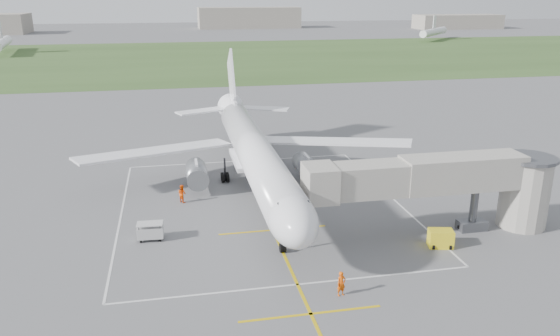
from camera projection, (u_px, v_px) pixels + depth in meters
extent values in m
plane|color=#575759|center=(256.00, 193.00, 59.58)|extent=(700.00, 700.00, 0.00)
cube|color=#324C21|center=(195.00, 58.00, 180.80)|extent=(700.00, 120.00, 0.02)
cube|color=gold|center=(264.00, 210.00, 54.91)|extent=(0.25, 60.00, 0.01)
cube|color=gold|center=(311.00, 314.00, 37.19)|extent=(10.00, 0.25, 0.01)
cube|color=gold|center=(273.00, 230.00, 50.25)|extent=(10.00, 0.25, 0.01)
cube|color=silver|center=(242.00, 161.00, 70.76)|extent=(28.00, 0.20, 0.01)
cube|color=silver|center=(297.00, 284.00, 40.92)|extent=(28.00, 0.20, 0.01)
cube|color=silver|center=(121.00, 217.00, 53.21)|extent=(0.20, 32.00, 0.01)
cube|color=silver|center=(391.00, 196.00, 58.47)|extent=(0.20, 32.00, 0.01)
cylinder|color=white|center=(255.00, 153.00, 58.19)|extent=(3.80, 36.00, 3.80)
ellipsoid|color=white|center=(292.00, 219.00, 41.40)|extent=(3.80, 7.22, 3.80)
cube|color=black|center=(295.00, 211.00, 40.24)|extent=(2.40, 1.60, 0.99)
cone|color=white|center=(233.00, 111.00, 77.18)|extent=(3.80, 6.00, 3.80)
cube|color=white|center=(333.00, 141.00, 66.02)|extent=(17.93, 11.24, 1.23)
cube|color=white|center=(156.00, 151.00, 62.07)|extent=(17.93, 11.24, 1.23)
cube|color=white|center=(251.00, 159.00, 61.46)|extent=(4.20, 8.00, 0.50)
cube|color=white|center=(231.00, 79.00, 76.51)|extent=(0.30, 7.89, 8.65)
cube|color=white|center=(234.00, 103.00, 75.38)|extent=(0.35, 5.00, 1.20)
cube|color=white|center=(262.00, 108.00, 77.63)|extent=(7.85, 5.03, 0.20)
cube|color=white|center=(203.00, 111.00, 76.05)|extent=(7.85, 5.03, 0.20)
cylinder|color=slate|center=(306.00, 166.00, 62.48)|extent=(2.30, 4.20, 2.30)
cube|color=white|center=(306.00, 160.00, 61.96)|extent=(0.25, 2.40, 1.20)
cylinder|color=slate|center=(197.00, 173.00, 60.16)|extent=(2.30, 4.20, 2.30)
cube|color=white|center=(196.00, 167.00, 59.63)|extent=(0.25, 2.40, 1.20)
cylinder|color=black|center=(283.00, 238.00, 45.65)|extent=(0.18, 0.18, 2.60)
cylinder|color=black|center=(281.00, 248.00, 45.91)|extent=(0.28, 0.80, 0.80)
cylinder|color=black|center=(284.00, 247.00, 45.95)|extent=(0.28, 0.80, 0.80)
cylinder|color=black|center=(274.00, 167.00, 63.88)|extent=(0.22, 0.22, 2.80)
cylinder|color=black|center=(272.00, 175.00, 63.79)|extent=(0.32, 0.96, 0.96)
cylinder|color=black|center=(277.00, 175.00, 63.89)|extent=(0.32, 0.96, 0.96)
cylinder|color=black|center=(271.00, 173.00, 64.44)|extent=(0.32, 0.96, 0.96)
cylinder|color=black|center=(276.00, 173.00, 64.55)|extent=(0.32, 0.96, 0.96)
cylinder|color=black|center=(225.00, 170.00, 62.80)|extent=(0.22, 0.22, 2.80)
cylinder|color=black|center=(223.00, 178.00, 62.70)|extent=(0.32, 0.96, 0.96)
cylinder|color=black|center=(228.00, 178.00, 62.81)|extent=(0.32, 0.96, 0.96)
cylinder|color=black|center=(222.00, 176.00, 63.35)|extent=(0.32, 0.96, 0.96)
cylinder|color=black|center=(227.00, 176.00, 63.46)|extent=(0.32, 0.96, 0.96)
cube|color=gray|center=(369.00, 180.00, 46.71)|extent=(11.09, 2.90, 2.80)
cube|color=gray|center=(462.00, 172.00, 48.32)|extent=(11.09, 3.10, 3.00)
cube|color=gray|center=(320.00, 183.00, 45.90)|extent=(2.60, 3.40, 3.00)
cylinder|color=#505257|center=(474.00, 209.00, 49.72)|extent=(0.70, 0.70, 4.20)
cube|color=#505257|center=(472.00, 225.00, 50.23)|extent=(2.60, 1.40, 0.90)
cylinder|color=gray|center=(524.00, 193.00, 50.32)|extent=(4.40, 4.40, 6.40)
cylinder|color=#505257|center=(530.00, 158.00, 49.27)|extent=(5.00, 5.00, 0.30)
cylinder|color=black|center=(462.00, 227.00, 50.07)|extent=(0.70, 0.30, 0.70)
cylinder|color=black|center=(481.00, 225.00, 50.44)|extent=(0.70, 0.30, 0.70)
cube|color=yellow|center=(441.00, 238.00, 46.79)|extent=(2.29, 1.75, 1.53)
cylinder|color=black|center=(433.00, 247.00, 46.45)|extent=(0.30, 0.48, 0.45)
cylinder|color=black|center=(450.00, 247.00, 46.41)|extent=(0.30, 0.48, 0.45)
cube|color=#BCBCBC|center=(150.00, 232.00, 48.11)|extent=(2.32, 1.47, 0.99)
cube|color=#BCBCBC|center=(150.00, 224.00, 47.87)|extent=(2.32, 1.47, 0.07)
cylinder|color=black|center=(139.00, 233.00, 47.41)|extent=(0.07, 0.07, 1.17)
cylinder|color=black|center=(160.00, 232.00, 47.67)|extent=(0.07, 0.07, 1.17)
cylinder|color=black|center=(140.00, 228.00, 48.43)|extent=(0.07, 0.07, 1.17)
cylinder|color=black|center=(161.00, 227.00, 48.69)|extent=(0.07, 0.07, 1.17)
cylinder|color=black|center=(141.00, 241.00, 47.71)|extent=(0.18, 0.37, 0.36)
cylinder|color=black|center=(160.00, 239.00, 47.93)|extent=(0.18, 0.37, 0.36)
cylinder|color=black|center=(142.00, 236.00, 48.64)|extent=(0.18, 0.37, 0.36)
cylinder|color=black|center=(161.00, 235.00, 48.87)|extent=(0.18, 0.37, 0.36)
imported|color=#E45007|center=(341.00, 284.00, 39.20)|extent=(0.77, 0.59, 1.87)
imported|color=#FA5007|center=(182.00, 193.00, 56.68)|extent=(1.15, 1.17, 1.90)
cube|color=gray|center=(249.00, 18.00, 326.34)|extent=(60.00, 20.00, 12.00)
cube|color=gray|center=(458.00, 22.00, 321.51)|extent=(50.00, 18.00, 8.00)
cylinder|color=white|center=(3.00, 43.00, 192.96)|extent=(7.80, 32.13, 3.20)
cube|color=white|center=(1.00, 30.00, 191.57)|extent=(0.88, 4.00, 5.50)
cylinder|color=white|center=(434.00, 32.00, 246.54)|extent=(24.05, 25.69, 3.20)
cube|color=white|center=(435.00, 22.00, 245.15)|extent=(2.93, 3.14, 5.50)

